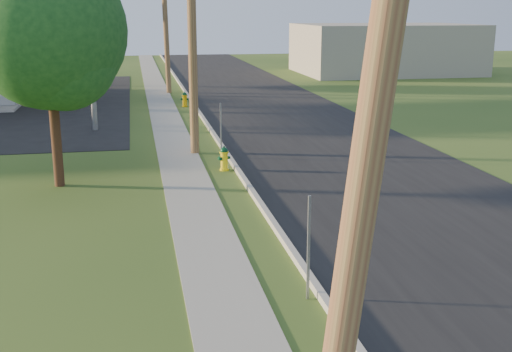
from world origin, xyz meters
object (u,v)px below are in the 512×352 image
Objects in this scene: utility_pole_near at (381,58)px; fuel_pump_se at (19,87)px; tree_verge at (51,37)px; hydrant_far at (185,99)px; tree_lot at (57,13)px; utility_pole_mid at (192,17)px; utility_pole_far at (165,16)px; hydrant_mid at (224,159)px; price_pylon at (87,4)px; fuel_pump_ne at (6,95)px.

fuel_pump_se is (-8.90, 35.00, -4.08)m from utility_pole_near.
tree_verge reaches higher than hydrant_far.
fuel_pump_se is 8.05m from tree_lot.
utility_pole_mid is at bearing 41.07° from tree_verge.
hydrant_mid is at bearing -88.06° from utility_pole_far.
utility_pole_near is 23.83m from price_pylon.
tree_verge is at bearing -84.45° from tree_lot.
fuel_pump_ne is at bearing 106.02° from utility_pole_near.
utility_pole_near is 11.39× the size of hydrant_far.
price_pylon reaches higher than hydrant_far.
utility_pole_mid is at bearing -90.00° from utility_pole_far.
utility_pole_mid is at bearing 90.00° from utility_pole_near.
utility_pole_near is 36.34m from fuel_pump_se.
price_pylon is (5.00, -7.50, 4.71)m from fuel_pump_ne.
utility_pole_far reaches higher than hydrant_far.
tree_verge is 8.26× the size of hydrant_far.
tree_verge is (-4.39, -3.83, -0.53)m from utility_pole_mid.
utility_pole_mid is (-0.00, 18.00, 0.15)m from utility_pole_near.
fuel_pump_ne is 10.17m from price_pylon.
utility_pole_near is at bearing -91.12° from hydrant_far.
fuel_pump_ne is at bearing 124.40° from utility_pole_mid.
price_pylon is (-3.90, 5.50, 0.48)m from utility_pole_mid.
utility_pole_near is 11.45× the size of hydrant_mid.
tree_lot is 9.22× the size of hydrant_far.
tree_lot is 14.75m from hydrant_far.
fuel_pump_se is at bearing 117.63° from utility_pole_mid.
fuel_pump_se is 0.47× the size of tree_verge.
utility_pole_near is 32.51m from fuel_pump_ne.
utility_pole_near is at bearing -90.00° from utility_pole_far.
fuel_pump_ne is 18.50m from hydrant_mid.
fuel_pump_ne is 11.56m from tree_lot.
price_pylon reaches higher than hydrant_mid.
utility_pole_far is 1.39× the size of price_pylon.
utility_pole_near reaches higher than fuel_pump_se.
utility_pole_mid is 11.84× the size of hydrant_mid.
utility_pole_mid is 3.06× the size of fuel_pump_se.
tree_lot reaches higher than hydrant_mid.
tree_lot reaches higher than price_pylon.
tree_verge is at bearing 107.22° from utility_pole_near.
utility_pole_near reaches higher than tree_lot.
hydrant_far is at bearing 87.18° from utility_pole_mid.
utility_pole_near is 1.00× the size of utility_pole_far.
utility_pole_near is 2.96× the size of fuel_pump_ne.
utility_pole_far is 2.97× the size of fuel_pump_se.
utility_pole_mid reaches higher than fuel_pump_ne.
hydrant_far is (4.98, 15.65, -4.02)m from tree_verge.
hydrant_mid is at bearing -60.99° from price_pylon.
utility_pole_mid reaches higher than fuel_pump_se.
tree_verge is at bearing -93.03° from price_pylon.
tree_lot is (-7.06, 41.60, 0.14)m from utility_pole_near.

